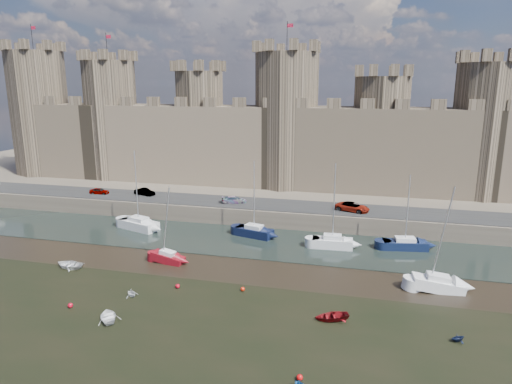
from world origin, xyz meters
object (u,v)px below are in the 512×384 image
sailboat_5 (438,283)px  sailboat_0 (139,224)px  car_0 (99,191)px  sailboat_1 (254,231)px  car_3 (353,207)px  sailboat_2 (332,242)px  car_2 (234,200)px  sailboat_3 (405,244)px  sailboat_4 (168,257)px  car_1 (145,192)px

sailboat_5 → sailboat_0: bearing=159.1°
car_0 → sailboat_1: sailboat_1 is taller
car_3 → sailboat_2: size_ratio=0.44×
car_2 → sailboat_3: size_ratio=0.40×
car_2 → sailboat_4: bearing=153.2°
sailboat_0 → sailboat_3: (36.45, 0.83, -0.11)m
car_0 → sailboat_5: (50.48, -19.18, -2.26)m
car_1 → sailboat_5: size_ratio=0.33×
sailboat_0 → sailboat_1: size_ratio=1.09×
sailboat_5 → car_0: bearing=153.6°
car_0 → car_3: size_ratio=0.66×
car_0 → car_3: (41.15, -0.51, 0.13)m
sailboat_4 → sailboat_5: (29.61, -0.26, 0.09)m
car_2 → sailboat_0: 14.59m
car_2 → sailboat_3: (24.69, -7.53, -2.30)m
car_2 → sailboat_2: bearing=-139.9°
car_0 → sailboat_0: bearing=-131.9°
car_0 → sailboat_5: size_ratio=0.29×
sailboat_3 → sailboat_4: (-27.16, -11.22, -0.06)m
car_1 → sailboat_1: 22.58m
car_1 → sailboat_4: (13.17, -19.94, -2.41)m
car_0 → sailboat_4: sailboat_4 is taller
car_3 → sailboat_4: size_ratio=0.53×
car_2 → sailboat_5: size_ratio=0.35×
car_0 → sailboat_2: 40.32m
sailboat_2 → sailboat_5: bearing=-43.9°
car_2 → sailboat_2: (15.79, -9.32, -2.20)m
car_2 → sailboat_5: bearing=-144.3°
sailboat_1 → sailboat_4: (-7.55, -11.27, -0.13)m
car_1 → sailboat_0: 10.54m
car_0 → car_1: bearing=-88.0°
sailboat_1 → sailboat_5: bearing=-12.1°
car_1 → sailboat_3: size_ratio=0.38×
car_3 → sailboat_5: size_ratio=0.44×
car_2 → sailboat_5: (27.13, -19.01, -2.28)m
sailboat_1 → car_1: bearing=172.8°
car_3 → sailboat_1: (-12.73, -7.14, -2.35)m
car_3 → sailboat_3: 10.24m
sailboat_5 → car_1: bearing=149.1°
sailboat_0 → sailboat_5: (38.89, -10.66, -0.09)m
car_2 → sailboat_5: 33.21m
sailboat_4 → sailboat_5: sailboat_5 is taller
car_1 → sailboat_2: sailboat_2 is taller
sailboat_2 → sailboat_5: 14.93m
sailboat_3 → car_0: bearing=161.5°
car_0 → car_3: bearing=-96.3°
sailboat_2 → sailboat_4: bearing=-156.1°
sailboat_4 → sailboat_2: bearing=34.5°
car_0 → sailboat_2: sailboat_2 is taller
car_2 → car_1: bearing=66.3°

